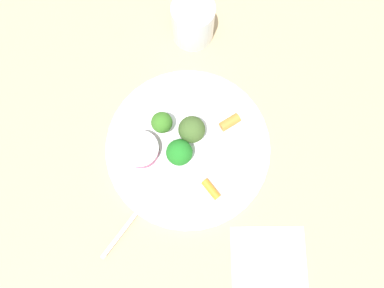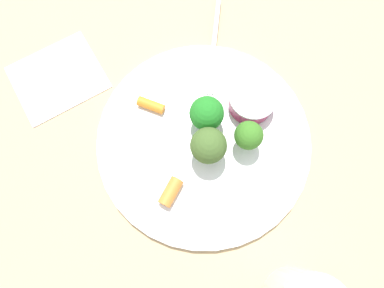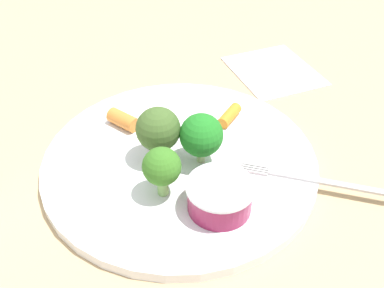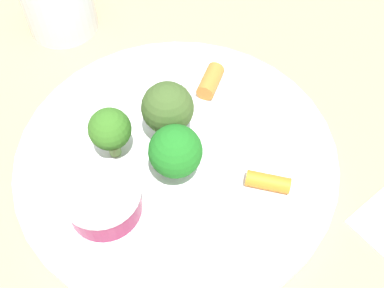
# 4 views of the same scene
# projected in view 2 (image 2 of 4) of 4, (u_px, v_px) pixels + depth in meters

# --- Properties ---
(ground_plane) EXTENTS (2.40, 2.40, 0.00)m
(ground_plane) POSITION_uv_depth(u_px,v_px,m) (204.00, 141.00, 0.46)
(ground_plane) COLOR tan
(plate) EXTENTS (0.29, 0.29, 0.01)m
(plate) POSITION_uv_depth(u_px,v_px,m) (204.00, 140.00, 0.45)
(plate) COLOR white
(plate) RESTS_ON ground_plane
(sauce_cup) EXTENTS (0.06, 0.06, 0.03)m
(sauce_cup) POSITION_uv_depth(u_px,v_px,m) (251.00, 101.00, 0.44)
(sauce_cup) COLOR maroon
(sauce_cup) RESTS_ON plate
(broccoli_floret_0) EXTENTS (0.04, 0.04, 0.05)m
(broccoli_floret_0) POSITION_uv_depth(u_px,v_px,m) (249.00, 136.00, 0.41)
(broccoli_floret_0) COLOR #81B45C
(broccoli_floret_0) RESTS_ON plate
(broccoli_floret_1) EXTENTS (0.05, 0.05, 0.06)m
(broccoli_floret_1) POSITION_uv_depth(u_px,v_px,m) (207.00, 113.00, 0.42)
(broccoli_floret_1) COLOR #92AF74
(broccoli_floret_1) RESTS_ON plate
(broccoli_floret_2) EXTENTS (0.05, 0.05, 0.06)m
(broccoli_floret_2) POSITION_uv_depth(u_px,v_px,m) (208.00, 146.00, 0.40)
(broccoli_floret_2) COLOR #86C069
(broccoli_floret_2) RESTS_ON plate
(carrot_stick_0) EXTENTS (0.04, 0.04, 0.02)m
(carrot_stick_0) POSITION_uv_depth(u_px,v_px,m) (171.00, 192.00, 0.42)
(carrot_stick_0) COLOR orange
(carrot_stick_0) RESTS_ON plate
(carrot_stick_1) EXTENTS (0.04, 0.04, 0.01)m
(carrot_stick_1) POSITION_uv_depth(u_px,v_px,m) (151.00, 105.00, 0.45)
(carrot_stick_1) COLOR orange
(carrot_stick_1) RESTS_ON plate
(fork) EXTENTS (0.10, 0.15, 0.00)m
(fork) POSITION_uv_depth(u_px,v_px,m) (214.00, 44.00, 0.49)
(fork) COLOR beige
(fork) RESTS_ON plate
(napkin) EXTENTS (0.13, 0.12, 0.00)m
(napkin) POSITION_uv_depth(u_px,v_px,m) (58.00, 77.00, 0.48)
(napkin) COLOR white
(napkin) RESTS_ON ground_plane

